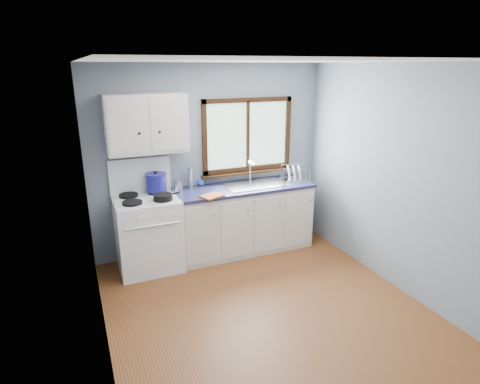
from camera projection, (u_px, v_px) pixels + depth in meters
name	position (u px, v px, depth m)	size (l,w,h in m)	color
floor	(269.00, 313.00, 4.19)	(3.20, 3.60, 0.02)	brown
ceiling	(276.00, 60.00, 3.43)	(3.20, 3.60, 0.02)	white
wall_back	(210.00, 159.00, 5.40)	(3.20, 0.02, 2.50)	slate
wall_front	(422.00, 295.00, 2.22)	(3.20, 0.02, 2.50)	slate
wall_left	(93.00, 224.00, 3.21)	(0.02, 3.60, 2.50)	slate
wall_right	(402.00, 181.00, 4.41)	(0.02, 3.60, 2.50)	slate
gas_range	(148.00, 231.00, 4.98)	(0.76, 0.69, 1.36)	white
base_cabinets	(244.00, 222.00, 5.51)	(1.85, 0.60, 0.88)	silver
countertop	(244.00, 188.00, 5.36)	(1.89, 0.64, 0.04)	#1B1B3B
sink	(256.00, 189.00, 5.44)	(0.84, 0.46, 0.44)	silver
window	(248.00, 141.00, 5.50)	(1.36, 0.10, 1.03)	#9EC6A8
upper_cabinets	(146.00, 124.00, 4.75)	(0.95, 0.35, 0.70)	silver
skillet	(163.00, 196.00, 4.76)	(0.35, 0.27, 0.04)	black
stockpot	(156.00, 182.00, 4.99)	(0.34, 0.34, 0.25)	navy
utensil_crock	(178.00, 186.00, 5.11)	(0.12, 0.12, 0.36)	silver
thermos	(190.00, 178.00, 5.23)	(0.06, 0.06, 0.27)	silver
soap_bottle	(202.00, 177.00, 5.33)	(0.09, 0.09, 0.24)	blue
dish_towel	(212.00, 196.00, 4.92)	(0.26, 0.19, 0.02)	#C2582F
dish_rack	(295.00, 176.00, 5.66)	(0.47, 0.42, 0.20)	silver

